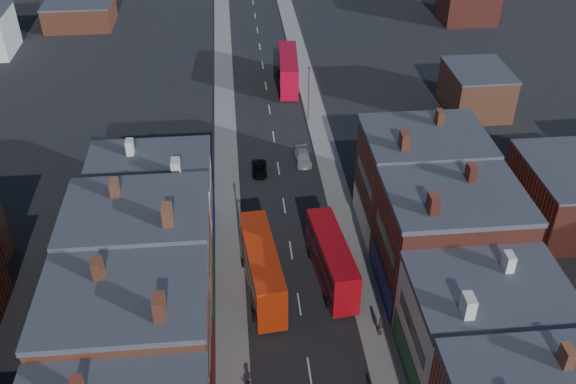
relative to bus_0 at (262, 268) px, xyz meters
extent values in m
cube|color=gray|center=(-3.14, 23.73, -2.74)|extent=(3.00, 200.00, 0.12)
cube|color=gray|center=(9.86, 23.73, -2.74)|extent=(3.00, 200.00, 0.12)
cylinder|color=slate|center=(-1.84, 3.73, 1.20)|extent=(0.16, 0.16, 8.00)
cube|color=slate|center=(-1.84, 3.73, 5.20)|extent=(0.25, 0.70, 0.25)
cylinder|color=slate|center=(8.56, 33.73, 1.20)|extent=(0.16, 0.16, 8.00)
cube|color=slate|center=(8.56, 33.73, 5.20)|extent=(0.25, 0.70, 0.25)
cube|color=red|center=(0.00, 0.00, -0.01)|extent=(3.93, 12.22, 4.80)
cube|color=black|center=(0.00, 0.00, -0.94)|extent=(3.89, 11.27, 0.98)
cube|color=black|center=(0.00, 0.00, 1.13)|extent=(3.89, 11.27, 0.98)
cylinder|color=black|center=(-0.97, -3.96, -2.25)|extent=(0.44, 1.12, 1.09)
cylinder|color=black|center=(1.75, -3.68, -2.25)|extent=(0.44, 1.12, 1.09)
cylinder|color=black|center=(-1.75, 3.68, -2.25)|extent=(0.44, 1.12, 1.09)
cylinder|color=black|center=(0.97, 3.96, -2.25)|extent=(0.44, 1.12, 1.09)
cube|color=red|center=(6.86, 0.87, -0.21)|extent=(3.72, 11.39, 4.47)
cube|color=black|center=(6.86, 0.87, -1.07)|extent=(3.68, 10.50, 0.91)
cube|color=black|center=(6.86, 0.87, 0.86)|extent=(3.68, 10.50, 0.91)
cylinder|color=black|center=(5.98, -2.82, -2.29)|extent=(0.41, 1.04, 1.02)
cylinder|color=black|center=(8.50, -2.55, -2.29)|extent=(0.41, 1.04, 1.02)
cylinder|color=black|center=(5.21, 4.30, -2.29)|extent=(0.41, 1.04, 1.02)
cylinder|color=black|center=(7.74, 4.57, -2.29)|extent=(0.41, 1.04, 1.02)
cube|color=#AE0721|center=(6.86, 45.22, -0.05)|extent=(3.48, 12.00, 4.74)
cube|color=black|center=(6.86, 45.22, -0.97)|extent=(3.48, 11.05, 0.97)
cube|color=black|center=(6.86, 45.22, 1.08)|extent=(3.48, 11.05, 0.97)
cylinder|color=black|center=(5.26, 41.53, -2.26)|extent=(0.39, 1.10, 1.08)
cylinder|color=black|center=(7.94, 41.35, -2.26)|extent=(0.39, 1.10, 1.08)
cylinder|color=black|center=(5.77, 49.09, -2.26)|extent=(0.39, 1.10, 1.08)
cylinder|color=black|center=(8.46, 48.91, -2.26)|extent=(0.39, 1.10, 1.08)
imported|color=black|center=(0.94, 20.92, -2.25)|extent=(1.95, 3.98, 1.09)
imported|color=silver|center=(6.58, 23.04, -2.14)|extent=(1.96, 4.56, 1.31)
imported|color=#5B554E|center=(10.12, -6.76, -1.75)|extent=(0.81, 1.19, 1.85)
camera|label=1|loc=(-1.85, -45.88, 40.73)|focal=40.00mm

